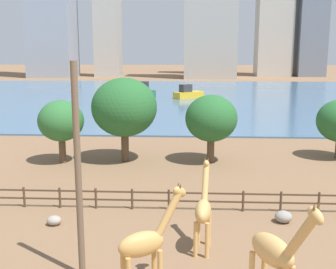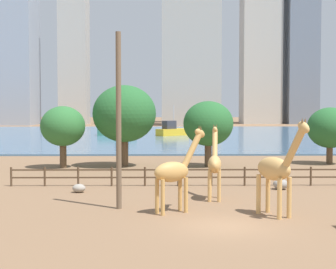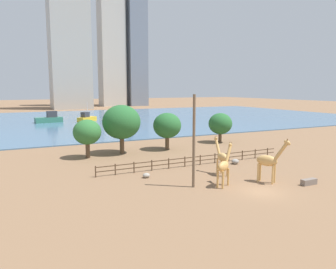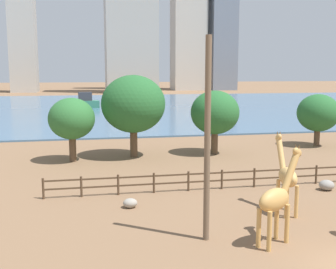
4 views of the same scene
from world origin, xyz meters
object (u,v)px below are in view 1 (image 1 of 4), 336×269
(giraffe_tall, at_px, (145,243))
(giraffe_young, at_px, (276,253))
(tree_center_broad, at_px, (124,108))
(tree_right_tall, at_px, (61,121))
(boulder_near_fence, at_px, (283,217))
(tree_left_large, at_px, (211,119))
(utility_pole, at_px, (78,173))
(boat_sailboat, at_px, (139,92))
(boulder_by_pole, at_px, (54,220))
(giraffe_companion, at_px, (203,210))
(boat_ferry, at_px, (188,93))

(giraffe_tall, xyz_separation_m, giraffe_young, (4.93, -1.00, 0.24))
(tree_center_broad, relative_size, tree_right_tall, 1.35)
(giraffe_young, xyz_separation_m, boulder_near_fence, (2.17, 8.36, -1.99))
(tree_left_large, bearing_deg, utility_pole, -108.49)
(giraffe_tall, distance_m, utility_pole, 3.99)
(boat_sailboat, bearing_deg, tree_left_large, 97.77)
(utility_pole, xyz_separation_m, boulder_by_pole, (-2.94, 5.23, -4.35))
(giraffe_companion, height_order, boat_sailboat, giraffe_companion)
(tree_left_large, distance_m, boat_ferry, 49.24)
(giraffe_companion, xyz_separation_m, boat_ferry, (-1.10, 65.69, -0.91))
(boat_ferry, bearing_deg, giraffe_companion, -128.49)
(boulder_near_fence, xyz_separation_m, boat_sailboat, (-15.89, 63.63, 0.95))
(tree_right_tall, bearing_deg, tree_left_large, 3.67)
(tree_right_tall, relative_size, boat_sailboat, 0.73)
(boulder_near_fence, bearing_deg, tree_center_broad, 130.14)
(giraffe_young, xyz_separation_m, utility_pole, (-7.82, 2.08, 2.29))
(boat_ferry, bearing_deg, boulder_near_fence, -124.13)
(boat_ferry, height_order, boat_sailboat, boat_ferry)
(giraffe_tall, relative_size, boulder_near_fence, 4.46)
(giraffe_tall, relative_size, boat_sailboat, 0.58)
(giraffe_young, height_order, boat_ferry, boat_ferry)
(boulder_by_pole, bearing_deg, giraffe_tall, -47.25)
(utility_pole, relative_size, boat_ferry, 1.46)
(giraffe_companion, height_order, tree_center_broad, tree_center_broad)
(boulder_near_fence, distance_m, boat_ferry, 62.42)
(giraffe_young, xyz_separation_m, tree_left_large, (-1.36, 21.39, 1.54))
(utility_pole, relative_size, tree_left_large, 1.56)
(giraffe_companion, bearing_deg, giraffe_young, -145.72)
(tree_left_large, relative_size, boat_sailboat, 0.79)
(boulder_near_fence, xyz_separation_m, boulder_by_pole, (-12.93, -1.04, -0.07))
(boulder_near_fence, bearing_deg, utility_pole, -147.86)
(giraffe_tall, height_order, boulder_near_fence, giraffe_tall)
(giraffe_young, distance_m, boulder_by_pole, 13.17)
(tree_left_large, height_order, boat_ferry, tree_left_large)
(giraffe_tall, distance_m, boat_ferry, 69.52)
(giraffe_companion, xyz_separation_m, boulder_near_fence, (4.69, 3.55, -1.72))
(utility_pole, relative_size, tree_center_broad, 1.26)
(boulder_near_fence, bearing_deg, giraffe_young, -104.55)
(giraffe_companion, xyz_separation_m, boat_sailboat, (-11.21, 67.18, -0.77))
(tree_left_large, xyz_separation_m, boat_sailboat, (-12.36, 50.59, -2.58))
(giraffe_tall, bearing_deg, tree_left_large, 49.06)
(boat_sailboat, bearing_deg, giraffe_companion, 93.51)
(giraffe_young, bearing_deg, giraffe_tall, -130.59)
(boulder_by_pole, height_order, tree_center_broad, tree_center_broad)
(boat_ferry, bearing_deg, tree_center_broad, -135.60)
(giraffe_tall, distance_m, tree_left_large, 20.77)
(boulder_by_pole, distance_m, boat_sailboat, 64.75)
(boulder_by_pole, bearing_deg, boulder_near_fence, 4.61)
(utility_pole, height_order, boat_sailboat, utility_pole)
(tree_center_broad, bearing_deg, boat_sailboat, 95.45)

